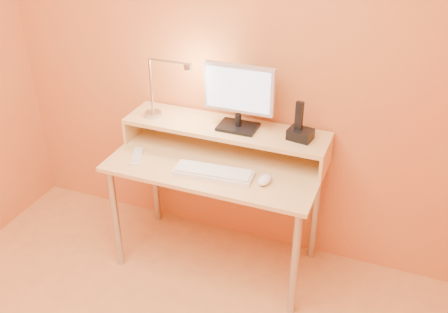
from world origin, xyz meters
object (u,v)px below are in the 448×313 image
at_px(monitor_panel, 239,89).
at_px(keyboard, 214,173).
at_px(mouse, 265,180).
at_px(remote_control, 137,156).
at_px(phone_dock, 300,134).
at_px(lamp_base, 153,114).

bearing_deg(monitor_panel, keyboard, -98.05).
relative_size(monitor_panel, mouse, 3.50).
xyz_separation_m(mouse, remote_control, (-0.76, -0.02, -0.01)).
xyz_separation_m(monitor_panel, mouse, (0.24, -0.26, -0.38)).
relative_size(phone_dock, keyboard, 0.30).
relative_size(phone_dock, mouse, 1.13).
height_order(monitor_panel, lamp_base, monitor_panel).
distance_m(mouse, remote_control, 0.76).
xyz_separation_m(lamp_base, remote_control, (0.01, -0.24, -0.16)).
bearing_deg(keyboard, monitor_panel, 78.01).
bearing_deg(phone_dock, lamp_base, -168.88).
relative_size(lamp_base, keyboard, 0.23).
bearing_deg(lamp_base, remote_control, -87.85).
bearing_deg(keyboard, remote_control, 174.19).
bearing_deg(remote_control, monitor_panel, 6.89).
relative_size(monitor_panel, phone_dock, 3.10).
relative_size(keyboard, remote_control, 2.34).
xyz_separation_m(lamp_base, mouse, (0.77, -0.22, -0.15)).
height_order(mouse, remote_control, mouse).
xyz_separation_m(keyboard, mouse, (0.28, 0.03, 0.01)).
distance_m(keyboard, remote_control, 0.48).
bearing_deg(monitor_panel, phone_dock, -2.19).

